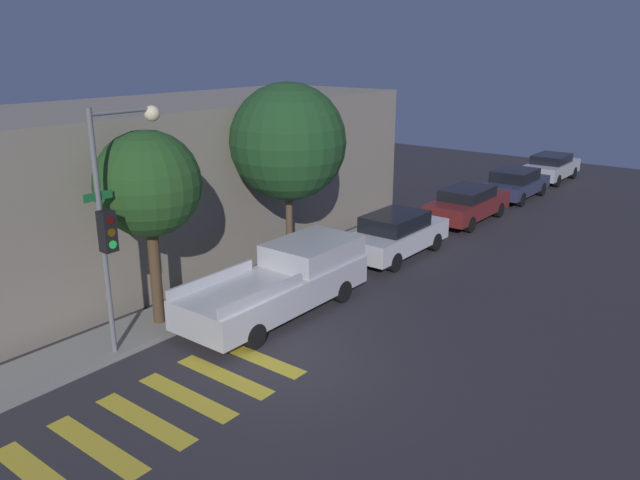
# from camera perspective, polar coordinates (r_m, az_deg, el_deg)

# --- Properties ---
(ground_plane) EXTENTS (60.00, 60.00, 0.00)m
(ground_plane) POSITION_cam_1_polar(r_m,az_deg,el_deg) (14.17, -3.20, -11.59)
(ground_plane) COLOR #2D2B30
(sidewalk) EXTENTS (26.00, 1.64, 0.14)m
(sidewalk) POSITION_cam_1_polar(r_m,az_deg,el_deg) (16.79, -13.68, -6.98)
(sidewalk) COLOR gray
(sidewalk) RESTS_ON ground
(building_row) EXTENTS (26.00, 6.00, 5.13)m
(building_row) POSITION_cam_1_polar(r_m,az_deg,el_deg) (19.37, -22.07, 3.30)
(building_row) COLOR gray
(building_row) RESTS_ON ground
(crosswalk) EXTENTS (5.68, 2.60, 0.00)m
(crosswalk) POSITION_cam_1_polar(r_m,az_deg,el_deg) (13.12, -13.87, -14.68)
(crosswalk) COLOR gold
(crosswalk) RESTS_ON ground
(traffic_light_pole) EXTENTS (2.09, 0.56, 5.65)m
(traffic_light_pole) POSITION_cam_1_polar(r_m,az_deg,el_deg) (14.26, -18.17, 3.25)
(traffic_light_pole) COLOR slate
(traffic_light_pole) RESTS_ON ground
(pickup_truck) EXTENTS (5.69, 2.02, 1.68)m
(pickup_truck) POSITION_cam_1_polar(r_m,az_deg,el_deg) (16.70, -3.28, -3.71)
(pickup_truck) COLOR #BCBCC1
(pickup_truck) RESTS_ON ground
(sedan_near_corner) EXTENTS (4.34, 1.76, 1.50)m
(sedan_near_corner) POSITION_cam_1_polar(r_m,az_deg,el_deg) (21.11, 6.95, 0.54)
(sedan_near_corner) COLOR silver
(sedan_near_corner) RESTS_ON ground
(sedan_middle) EXTENTS (4.49, 1.77, 1.41)m
(sedan_middle) POSITION_cam_1_polar(r_m,az_deg,el_deg) (25.87, 13.34, 3.27)
(sedan_middle) COLOR maroon
(sedan_middle) RESTS_ON ground
(sedan_far_end) EXTENTS (4.23, 1.87, 1.37)m
(sedan_far_end) POSITION_cam_1_polar(r_m,az_deg,el_deg) (30.42, 17.39, 4.98)
(sedan_far_end) COLOR #2D3351
(sedan_far_end) RESTS_ON ground
(sedan_tail_of_row) EXTENTS (4.26, 1.77, 1.40)m
(sedan_tail_of_row) POSITION_cam_1_polar(r_m,az_deg,el_deg) (35.08, 20.38, 6.29)
(sedan_tail_of_row) COLOR #B7BABF
(sedan_tail_of_row) RESTS_ON ground
(tree_near_corner) EXTENTS (2.55, 2.55, 4.99)m
(tree_near_corner) POSITION_cam_1_polar(r_m,az_deg,el_deg) (15.41, -15.44, 4.88)
(tree_near_corner) COLOR #4C3823
(tree_near_corner) RESTS_ON ground
(tree_midblock) EXTENTS (3.50, 3.50, 5.86)m
(tree_midblock) POSITION_cam_1_polar(r_m,az_deg,el_deg) (18.76, -2.94, 8.95)
(tree_midblock) COLOR brown
(tree_midblock) RESTS_ON ground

